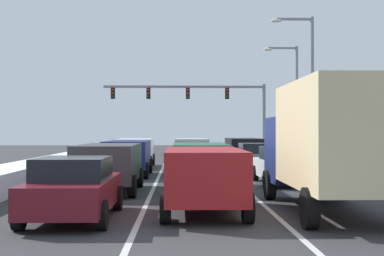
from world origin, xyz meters
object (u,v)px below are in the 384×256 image
at_px(suv_white_left_lane_fourth, 135,150).
at_px(traffic_light_gantry, 203,99).
at_px(suv_red_center_lane_nearest, 204,174).
at_px(sedan_maroon_left_lane_nearest, 74,188).
at_px(suv_charcoal_left_lane_second, 109,163).
at_px(box_truck_right_lane_nearest, 331,140).
at_px(sedan_white_right_lane_second, 283,165).
at_px(suv_silver_center_lane_fourth, 191,149).
at_px(suv_green_center_lane_second, 200,162).
at_px(street_lamp_right_far, 292,92).
at_px(suv_black_right_lane_fourth, 243,149).
at_px(sedan_gray_right_lane_third, 256,158).
at_px(suv_navy_left_lane_third, 128,155).
at_px(street_lamp_right_mid, 307,78).
at_px(sedan_tan_center_lane_third, 193,159).

relative_size(suv_white_left_lane_fourth, traffic_light_gantry, 0.35).
xyz_separation_m(suv_red_center_lane_nearest, traffic_light_gantry, (1.41, 33.99, 3.87)).
bearing_deg(sedan_maroon_left_lane_nearest, suv_red_center_lane_nearest, 17.65).
xyz_separation_m(suv_charcoal_left_lane_second, suv_white_left_lane_fourth, (-0.14, 13.54, 0.00)).
distance_m(box_truck_right_lane_nearest, traffic_light_gantry, 34.26).
relative_size(suv_red_center_lane_nearest, traffic_light_gantry, 0.35).
height_order(sedan_white_right_lane_second, suv_silver_center_lane_fourth, suv_silver_center_lane_fourth).
distance_m(sedan_white_right_lane_second, suv_green_center_lane_second, 3.87).
height_order(suv_silver_center_lane_fourth, street_lamp_right_far, street_lamp_right_far).
bearing_deg(sedan_maroon_left_lane_nearest, suv_white_left_lane_fourth, 90.15).
relative_size(suv_black_right_lane_fourth, traffic_light_gantry, 0.35).
bearing_deg(box_truck_right_lane_nearest, suv_black_right_lane_fourth, 89.77).
xyz_separation_m(sedan_gray_right_lane_third, suv_white_left_lane_fourth, (-6.59, 4.26, 0.25)).
bearing_deg(suv_white_left_lane_fourth, sedan_gray_right_lane_third, -32.89).
xyz_separation_m(suv_navy_left_lane_third, street_lamp_right_mid, (10.27, 7.47, 4.38)).
bearing_deg(suv_silver_center_lane_fourth, suv_black_right_lane_fourth, 23.17).
xyz_separation_m(suv_silver_center_lane_fourth, sedan_maroon_left_lane_nearest, (-3.27, -20.39, -0.25)).
xyz_separation_m(suv_red_center_lane_nearest, sedan_maroon_left_lane_nearest, (-3.19, -1.02, -0.25)).
xyz_separation_m(suv_red_center_lane_nearest, sedan_tan_center_lane_third, (0.07, 13.12, -0.25)).
height_order(suv_silver_center_lane_fourth, suv_white_left_lane_fourth, same).
relative_size(sedan_tan_center_lane_third, suv_charcoal_left_lane_second, 0.92).
height_order(sedan_white_right_lane_second, suv_black_right_lane_fourth, suv_black_right_lane_fourth).
relative_size(suv_black_right_lane_fourth, suv_red_center_lane_nearest, 1.00).
relative_size(sedan_maroon_left_lane_nearest, suv_charcoal_left_lane_second, 0.92).
bearing_deg(sedan_tan_center_lane_third, sedan_gray_right_lane_third, 20.53).
xyz_separation_m(sedan_white_right_lane_second, street_lamp_right_mid, (3.65, 11.76, 4.63)).
bearing_deg(suv_charcoal_left_lane_second, suv_silver_center_lane_fourth, 77.44).
bearing_deg(sedan_gray_right_lane_third, box_truck_right_lane_nearest, -90.09).
distance_m(suv_silver_center_lane_fourth, traffic_light_gantry, 15.18).
bearing_deg(street_lamp_right_mid, suv_white_left_lane_fourth, -174.35).
bearing_deg(sedan_white_right_lane_second, suv_navy_left_lane_third, 147.00).
distance_m(sedan_tan_center_lane_third, suv_charcoal_left_lane_second, 8.65).
distance_m(suv_black_right_lane_fourth, street_lamp_right_mid, 5.89).
relative_size(suv_silver_center_lane_fourth, traffic_light_gantry, 0.35).
xyz_separation_m(box_truck_right_lane_nearest, sedan_white_right_lane_second, (0.20, 7.97, -1.14)).
bearing_deg(suv_silver_center_lane_fourth, suv_white_left_lane_fourth, -167.20).
bearing_deg(suv_green_center_lane_second, suv_charcoal_left_lane_second, -163.40).
relative_size(sedan_tan_center_lane_third, street_lamp_right_mid, 0.49).
bearing_deg(sedan_white_right_lane_second, sedan_tan_center_lane_third, 123.41).
height_order(sedan_white_right_lane_second, suv_white_left_lane_fourth, suv_white_left_lane_fourth).
height_order(box_truck_right_lane_nearest, street_lamp_right_mid, street_lamp_right_mid).
bearing_deg(suv_white_left_lane_fourth, sedan_maroon_left_lane_nearest, -89.85).
bearing_deg(suv_silver_center_lane_fourth, box_truck_right_lane_nearest, -80.54).
height_order(sedan_tan_center_lane_third, street_lamp_right_mid, street_lamp_right_mid).
bearing_deg(suv_white_left_lane_fourth, suv_green_center_lane_second, -74.98).
xyz_separation_m(sedan_white_right_lane_second, traffic_light_gantry, (-2.11, 26.11, 4.12)).
xyz_separation_m(box_truck_right_lane_nearest, street_lamp_right_mid, (3.85, 19.73, 3.50)).
distance_m(suv_red_center_lane_nearest, sedan_tan_center_lane_third, 13.13).
xyz_separation_m(sedan_gray_right_lane_third, suv_charcoal_left_lane_second, (-6.45, -9.27, 0.25)).
height_order(suv_black_right_lane_fourth, suv_red_center_lane_nearest, same).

